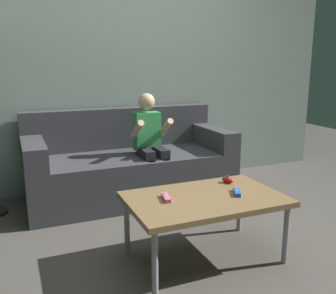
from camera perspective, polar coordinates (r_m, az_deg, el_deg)
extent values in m
plane|color=#4C4742|center=(2.61, 8.29, -16.03)|extent=(8.95, 8.95, 0.00)
cube|color=gray|center=(3.88, -4.83, 12.72)|extent=(4.48, 0.05, 2.50)
cube|color=#38383D|center=(3.54, -5.62, -4.35)|extent=(1.87, 0.80, 0.42)
cube|color=#38383D|center=(3.75, -7.22, 2.95)|extent=(1.87, 0.16, 0.39)
cube|color=#38383D|center=(3.32, -19.78, -0.70)|extent=(0.18, 0.80, 0.20)
cube|color=#38383D|center=(3.80, 6.55, 1.59)|extent=(0.18, 0.80, 0.20)
cylinder|color=black|center=(3.28, -2.55, -5.75)|extent=(0.08, 0.08, 0.42)
cylinder|color=black|center=(3.32, -0.36, -5.47)|extent=(0.08, 0.08, 0.42)
cube|color=black|center=(3.34, -3.45, -1.01)|extent=(0.09, 0.29, 0.09)
cube|color=black|center=(3.38, -1.30, -0.80)|extent=(0.09, 0.29, 0.09)
cube|color=#33934C|center=(3.45, -3.23, 2.43)|extent=(0.23, 0.13, 0.35)
cylinder|color=#DBAA87|center=(3.28, -4.71, 2.63)|extent=(0.06, 0.25, 0.20)
cylinder|color=#DBAA87|center=(3.38, -0.35, 2.95)|extent=(0.06, 0.25, 0.20)
sphere|color=#DBAA87|center=(3.41, -3.29, 6.89)|extent=(0.15, 0.15, 0.15)
cube|color=brown|center=(2.41, 5.62, -7.87)|extent=(0.98, 0.62, 0.04)
cylinder|color=gray|center=(2.12, -2.00, -17.20)|extent=(0.04, 0.04, 0.39)
cylinder|color=gray|center=(2.53, 17.43, -12.57)|extent=(0.04, 0.04, 0.39)
cylinder|color=gray|center=(2.55, -6.25, -11.76)|extent=(0.04, 0.04, 0.39)
cylinder|color=gray|center=(2.90, 10.79, -8.81)|extent=(0.04, 0.04, 0.39)
cube|color=pink|center=(2.34, -0.30, -7.67)|extent=(0.06, 0.14, 0.02)
cylinder|color=#99999E|center=(2.37, -0.48, -7.03)|extent=(0.02, 0.02, 0.00)
cylinder|color=silver|center=(2.34, -0.31, -7.33)|extent=(0.01, 0.01, 0.00)
cylinder|color=silver|center=(2.32, -0.21, -7.51)|extent=(0.01, 0.01, 0.00)
ellipsoid|color=red|center=(2.68, 9.02, -4.97)|extent=(0.08, 0.10, 0.04)
cylinder|color=#4C4C51|center=(2.67, 9.04, -4.44)|extent=(0.02, 0.02, 0.01)
cube|color=blue|center=(2.48, 10.35, -6.69)|extent=(0.09, 0.14, 0.02)
cylinder|color=#99999E|center=(2.51, 10.26, -6.10)|extent=(0.02, 0.02, 0.00)
cylinder|color=silver|center=(2.48, 10.35, -6.37)|extent=(0.01, 0.01, 0.00)
cylinder|color=silver|center=(2.46, 10.41, -6.53)|extent=(0.01, 0.01, 0.00)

